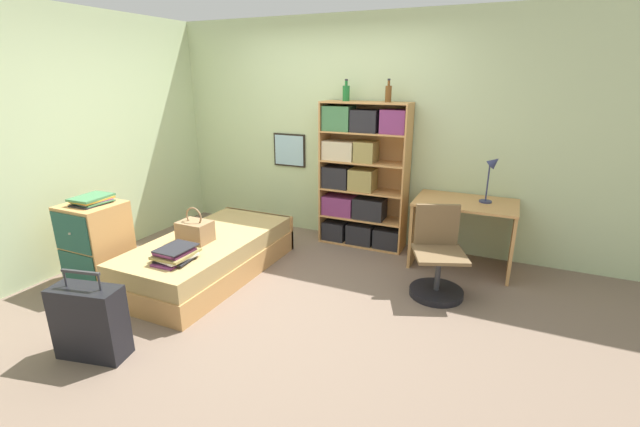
{
  "coord_description": "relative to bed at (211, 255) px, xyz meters",
  "views": [
    {
      "loc": [
        1.95,
        -3.15,
        1.95
      ],
      "look_at": [
        0.42,
        0.19,
        0.75
      ],
      "focal_mm": 24.0,
      "sensor_mm": 36.0,
      "label": 1
    }
  ],
  "objects": [
    {
      "name": "magazine_pile_on_dresser",
      "position": [
        -0.86,
        -0.57,
        0.64
      ],
      "size": [
        0.32,
        0.35,
        0.07
      ],
      "color": "#232328",
      "rests_on": "dresser"
    },
    {
      "name": "desk_chair",
      "position": [
        2.16,
        0.53,
        0.06
      ],
      "size": [
        0.58,
        0.58,
        0.82
      ],
      "color": "black",
      "rests_on": "ground_plane"
    },
    {
      "name": "bottle_brown",
      "position": [
        1.37,
        1.41,
        1.56
      ],
      "size": [
        0.07,
        0.07,
        0.24
      ],
      "color": "brown",
      "rests_on": "bookcase"
    },
    {
      "name": "bookcase",
      "position": [
        1.07,
        1.4,
        0.62
      ],
      "size": [
        1.0,
        0.33,
        1.67
      ],
      "color": "tan",
      "rests_on": "ground_plane"
    },
    {
      "name": "bed",
      "position": [
        0.0,
        0.0,
        0.0
      ],
      "size": [
        0.92,
        1.88,
        0.4
      ],
      "color": "tan",
      "rests_on": "ground_plane"
    },
    {
      "name": "bottle_green",
      "position": [
        0.89,
        1.43,
        1.56
      ],
      "size": [
        0.08,
        0.08,
        0.23
      ],
      "color": "#1E6B2D",
      "rests_on": "bookcase"
    },
    {
      "name": "handbag",
      "position": [
        -0.04,
        -0.14,
        0.31
      ],
      "size": [
        0.31,
        0.23,
        0.35
      ],
      "color": "#93704C",
      "rests_on": "bed"
    },
    {
      "name": "suitcase",
      "position": [
        0.09,
        -1.45,
        0.08
      ],
      "size": [
        0.53,
        0.31,
        0.67
      ],
      "color": "black",
      "rests_on": "ground_plane"
    },
    {
      "name": "wall_left",
      "position": [
        -1.44,
        -0.02,
        1.1
      ],
      "size": [
        0.06,
        10.0,
        2.6
      ],
      "color": "beige",
      "rests_on": "ground_plane"
    },
    {
      "name": "wall_back",
      "position": [
        0.72,
        1.62,
        1.1
      ],
      "size": [
        10.0,
        0.09,
        2.6
      ],
      "color": "beige",
      "rests_on": "ground_plane"
    },
    {
      "name": "desk",
      "position": [
        2.29,
        1.25,
        0.29
      ],
      "size": [
        1.01,
        0.64,
        0.71
      ],
      "color": "tan",
      "rests_on": "ground_plane"
    },
    {
      "name": "desk_lamp",
      "position": [
        2.5,
        1.31,
        0.85
      ],
      "size": [
        0.17,
        0.12,
        0.49
      ],
      "color": "navy",
      "rests_on": "desk"
    },
    {
      "name": "ground_plane",
      "position": [
        0.73,
        -0.02,
        -0.2
      ],
      "size": [
        14.0,
        14.0,
        0.0
      ],
      "primitive_type": "plane",
      "color": "#756051"
    },
    {
      "name": "book_stack_on_bed",
      "position": [
        0.1,
        -0.58,
        0.26
      ],
      "size": [
        0.35,
        0.37,
        0.13
      ],
      "color": "#7A336B",
      "rests_on": "bed"
    },
    {
      "name": "dresser",
      "position": [
        -0.86,
        -0.6,
        0.2
      ],
      "size": [
        0.5,
        0.5,
        0.8
      ],
      "color": "tan",
      "rests_on": "ground_plane"
    }
  ]
}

